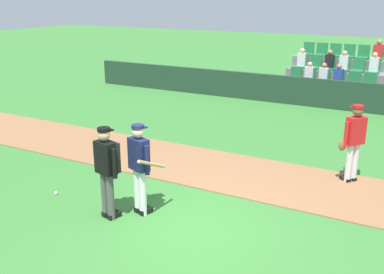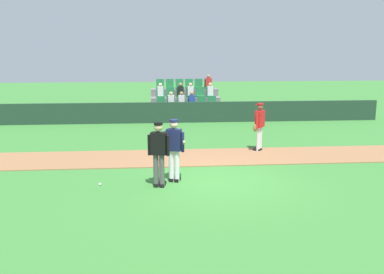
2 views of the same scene
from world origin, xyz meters
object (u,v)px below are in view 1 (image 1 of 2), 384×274
umpire_home_plate (107,168)px  baseball (56,193)px  runner_red_jersey (354,141)px  batter_navy_jersey (140,166)px

umpire_home_plate → baseball: size_ratio=23.78×
runner_red_jersey → baseball: runner_red_jersey is taller
umpire_home_plate → runner_red_jersey: size_ratio=1.00×
umpire_home_plate → runner_red_jersey: (3.66, 3.84, -0.04)m
umpire_home_plate → baseball: bearing=171.2°
batter_navy_jersey → baseball: 2.25m
umpire_home_plate → runner_red_jersey: bearing=46.4°
batter_navy_jersey → runner_red_jersey: 4.71m
umpire_home_plate → batter_navy_jersey: bearing=44.2°
umpire_home_plate → runner_red_jersey: 5.30m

